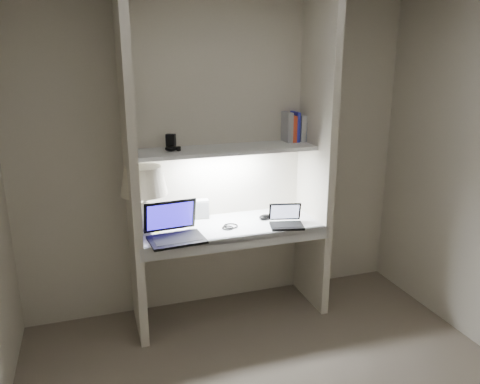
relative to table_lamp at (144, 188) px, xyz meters
name	(u,v)px	position (x,y,z in m)	size (l,w,h in m)	color
back_wall	(219,158)	(0.64, 0.23, 0.14)	(3.20, 0.01, 2.50)	beige
alcove_panel_left	(131,172)	(-0.09, -0.04, 0.14)	(0.06, 0.55, 2.50)	beige
alcove_panel_right	(316,159)	(1.37, -0.04, 0.14)	(0.06, 0.55, 2.50)	beige
desk	(230,227)	(0.64, -0.04, -0.36)	(1.40, 0.55, 0.04)	white
desk_apron	(240,243)	(0.64, -0.30, -0.39)	(1.46, 0.03, 0.10)	silver
shelf	(226,150)	(0.64, 0.05, 0.24)	(1.40, 0.36, 0.03)	silver
strip_light	(226,153)	(0.64, 0.05, 0.22)	(0.60, 0.04, 0.01)	white
table_lamp	(144,188)	(0.00, 0.00, 0.00)	(0.34, 0.34, 0.51)	white
laptop_main	(174,230)	(0.18, -0.18, -0.28)	(0.42, 0.37, 0.26)	black
laptop_netbook	(286,221)	(1.05, -0.19, -0.30)	(0.30, 0.27, 0.16)	black
speaker	(202,209)	(0.47, 0.18, -0.26)	(0.11, 0.08, 0.15)	silver
mouse	(265,217)	(0.95, -0.01, -0.32)	(0.11, 0.07, 0.04)	black
cable_coil	(231,226)	(0.63, -0.09, -0.33)	(0.11, 0.11, 0.01)	black
sticky_note	(155,231)	(0.06, -0.01, -0.34)	(0.07, 0.07, 0.00)	#D8E830
book_row	(297,127)	(1.29, 0.16, 0.37)	(0.23, 0.16, 0.24)	#BDBDBD
shelf_box	(171,142)	(0.23, 0.11, 0.31)	(0.07, 0.05, 0.12)	black
shelf_gadget	(171,148)	(0.22, 0.05, 0.28)	(0.10, 0.07, 0.04)	black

